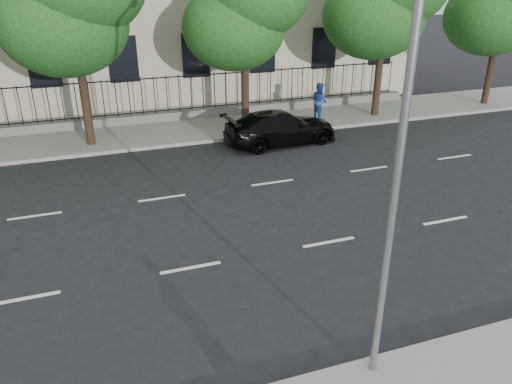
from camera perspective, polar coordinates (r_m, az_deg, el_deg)
ground at (r=11.29m, az=-4.67°, el=-15.23°), size 120.00×120.00×0.00m
far_sidewalk at (r=23.64m, az=-13.51°, el=6.35°), size 60.00×4.00×0.15m
lane_markings at (r=15.17m, az=-9.31°, el=-4.12°), size 49.60×4.62×0.01m
iron_fence at (r=25.10m, az=-14.10°, el=8.72°), size 30.00×0.50×2.20m
street_light at (r=8.31m, az=14.52°, el=9.42°), size 0.25×3.32×8.05m
black_sedan at (r=21.91m, az=2.85°, el=7.38°), size 5.19×2.45×1.46m
pedestrian_far at (r=25.19m, az=7.23°, el=10.28°), size 0.89×1.03×1.80m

